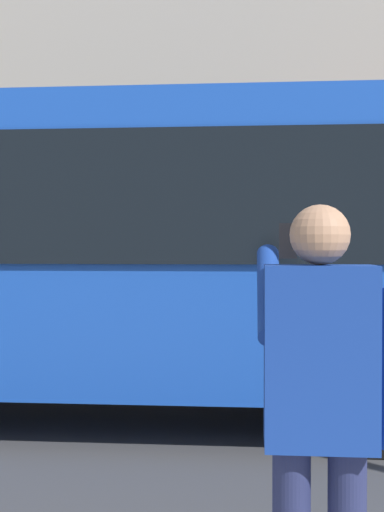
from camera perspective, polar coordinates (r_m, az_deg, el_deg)
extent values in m
plane|color=#38383A|center=(6.95, 2.26, -13.28)|extent=(60.00, 60.00, 0.00)
cube|color=#A89E8E|center=(14.20, 3.70, 18.51)|extent=(28.00, 0.80, 12.00)
cube|color=#1947AD|center=(7.06, -11.84, 0.86)|extent=(9.00, 2.50, 2.60)
cube|color=black|center=(5.88, -15.44, 4.75)|extent=(7.60, 0.06, 1.10)
cylinder|color=black|center=(8.00, 11.93, -7.77)|extent=(1.00, 0.28, 1.00)
cylinder|color=black|center=(5.85, 14.54, -10.98)|extent=(1.00, 0.28, 1.00)
cube|color=navy|center=(2.56, 10.56, -8.17)|extent=(0.40, 0.24, 0.66)
sphere|color=#A87A5B|center=(2.52, 10.59, 1.74)|extent=(0.22, 0.22, 0.22)
cylinder|color=navy|center=(2.68, 6.40, -3.00)|extent=(0.09, 0.48, 0.37)
cube|color=black|center=(2.82, 7.97, 1.25)|extent=(0.07, 0.01, 0.14)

